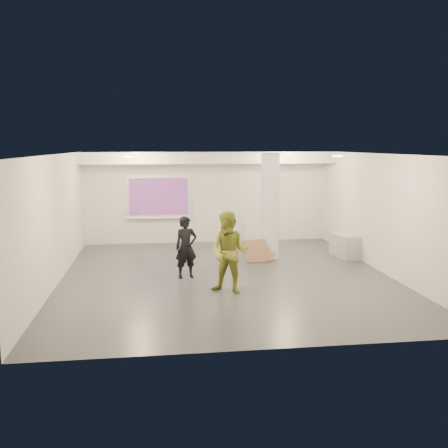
{
  "coord_description": "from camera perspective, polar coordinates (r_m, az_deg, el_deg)",
  "views": [
    {
      "loc": [
        -1.66,
        -11.86,
        3.22
      ],
      "look_at": [
        0.0,
        0.4,
        1.25
      ],
      "focal_mm": 40.0,
      "sensor_mm": 36.0,
      "label": 1
    }
  ],
  "objects": [
    {
      "name": "woman",
      "position": [
        12.16,
        -4.35,
        -2.67
      ],
      "size": [
        0.62,
        0.49,
        1.51
      ],
      "primitive_type": "imported",
      "rotation": [
        0.0,
        0.0,
        0.25
      ],
      "color": "black",
      "rests_on": "floor"
    },
    {
      "name": "cardboard_back",
      "position": [
        13.86,
        3.62,
        -3.13
      ],
      "size": [
        0.57,
        0.21,
        0.6
      ],
      "primitive_type": "cube",
      "rotation": [
        -0.17,
        0.0,
        -0.11
      ],
      "color": "#9F6F4D",
      "rests_on": "floor"
    },
    {
      "name": "wall_right",
      "position": [
        13.25,
        17.65,
        1.16
      ],
      "size": [
        0.01,
        9.0,
        3.0
      ],
      "primitive_type": "cube",
      "color": "silver",
      "rests_on": "floor"
    },
    {
      "name": "credenza",
      "position": [
        14.9,
        13.63,
        -2.39
      ],
      "size": [
        0.57,
        1.17,
        0.66
      ],
      "primitive_type": "cube",
      "rotation": [
        0.0,
        0.0,
        0.08
      ],
      "color": "#9B9DA0",
      "rests_on": "floor"
    },
    {
      "name": "wall_left",
      "position": [
        12.21,
        -18.68,
        0.47
      ],
      "size": [
        0.01,
        9.0,
        3.0
      ],
      "primitive_type": "cube",
      "color": "silver",
      "rests_on": "floor"
    },
    {
      "name": "downlight_se",
      "position": [
        11.06,
        12.83,
        7.58
      ],
      "size": [
        0.22,
        0.22,
        0.02
      ],
      "primitive_type": "cylinder",
      "color": "#E5B773",
      "rests_on": "ceiling"
    },
    {
      "name": "ceiling",
      "position": [
        11.98,
        0.26,
        7.99
      ],
      "size": [
        8.0,
        9.0,
        0.01
      ],
      "primitive_type": "cube",
      "color": "white",
      "rests_on": "floor"
    },
    {
      "name": "papers_stack",
      "position": [
        14.77,
        13.66,
        -1.14
      ],
      "size": [
        0.34,
        0.4,
        0.02
      ],
      "primitive_type": "cube",
      "rotation": [
        0.0,
        0.0,
        -0.18
      ],
      "color": "white",
      "rests_on": "credenza"
    },
    {
      "name": "man",
      "position": [
        10.86,
        0.61,
        -3.3
      ],
      "size": [
        1.09,
        1.02,
        1.8
      ],
      "primitive_type": "imported",
      "rotation": [
        0.0,
        0.0,
        -0.51
      ],
      "color": "#979D33",
      "rests_on": "floor"
    },
    {
      "name": "wall_back",
      "position": [
        16.53,
        -1.91,
        3.08
      ],
      "size": [
        8.0,
        0.01,
        3.0
      ],
      "primitive_type": "cube",
      "color": "silver",
      "rests_on": "floor"
    },
    {
      "name": "cardboard_front",
      "position": [
        14.03,
        4.66,
        -2.98
      ],
      "size": [
        0.61,
        0.39,
        0.61
      ],
      "primitive_type": "cube",
      "rotation": [
        -0.35,
        0.0,
        0.23
      ],
      "color": "#9F6F4D",
      "rests_on": "floor"
    },
    {
      "name": "floor",
      "position": [
        12.4,
        0.25,
        -6.0
      ],
      "size": [
        8.0,
        9.0,
        0.01
      ],
      "primitive_type": "cube",
      "color": "#35373C",
      "rests_on": "ground"
    },
    {
      "name": "downlight_sw",
      "position": [
        10.38,
        -10.79,
        7.56
      ],
      "size": [
        0.22,
        0.22,
        0.02
      ],
      "primitive_type": "cylinder",
      "color": "#E5B773",
      "rests_on": "ceiling"
    },
    {
      "name": "downlight_nw",
      "position": [
        14.37,
        -9.96,
        7.96
      ],
      "size": [
        0.22,
        0.22,
        0.02
      ],
      "primitive_type": "cylinder",
      "color": "#E5B773",
      "rests_on": "ceiling"
    },
    {
      "name": "soffit_band",
      "position": [
        15.9,
        -1.73,
        7.61
      ],
      "size": [
        8.0,
        1.1,
        0.36
      ],
      "primitive_type": "cube",
      "color": "white",
      "rests_on": "ceiling"
    },
    {
      "name": "wall_front",
      "position": [
        7.74,
        4.88,
        -3.84
      ],
      "size": [
        8.0,
        0.01,
        3.0
      ],
      "primitive_type": "cube",
      "color": "silver",
      "rests_on": "floor"
    },
    {
      "name": "column",
      "position": [
        14.13,
        5.28,
        2.02
      ],
      "size": [
        0.52,
        0.52,
        3.0
      ],
      "primitive_type": "cylinder",
      "color": "white",
      "rests_on": "floor"
    },
    {
      "name": "downlight_ne",
      "position": [
        14.87,
        7.41,
        8.05
      ],
      "size": [
        0.22,
        0.22,
        0.02
      ],
      "primitive_type": "cylinder",
      "color": "#E5B773",
      "rests_on": "ceiling"
    },
    {
      "name": "projection_screen",
      "position": [
        16.4,
        -7.47,
        3.05
      ],
      "size": [
        2.1,
        0.13,
        1.42
      ],
      "color": "white",
      "rests_on": "wall_back"
    },
    {
      "name": "postit_pad",
      "position": [
        14.84,
        13.61,
        -1.08
      ],
      "size": [
        0.2,
        0.27,
        0.03
      ],
      "primitive_type": "cube",
      "rotation": [
        0.0,
        0.0,
        0.03
      ],
      "color": "yellow",
      "rests_on": "credenza"
    }
  ]
}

